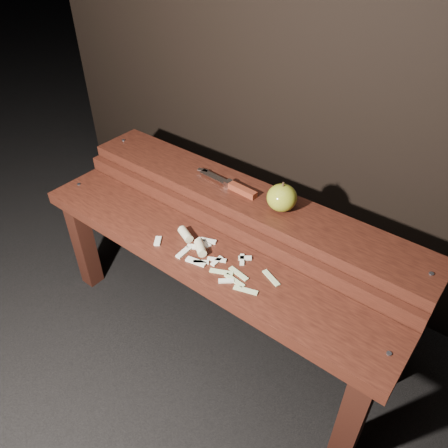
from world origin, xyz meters
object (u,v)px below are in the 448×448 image
Objects in this scene: bench_rear_tier at (244,217)px; bench_front_tier at (199,270)px; apple at (282,198)px; knife at (235,187)px.

bench_front_tier is at bearing -90.00° from bench_rear_tier.
apple is (0.13, 0.23, 0.19)m from bench_front_tier.
bench_rear_tier is 4.99× the size of knife.
knife is (-0.04, 0.00, 0.10)m from bench_rear_tier.
knife reaches higher than bench_rear_tier.
apple is 0.38× the size of knife.
knife is (-0.17, -0.00, -0.03)m from apple.
apple is at bearing 1.97° from bench_rear_tier.
knife reaches higher than bench_front_tier.
bench_rear_tier is 13.11× the size of apple.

